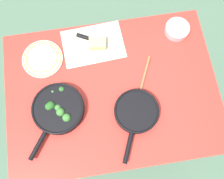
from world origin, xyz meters
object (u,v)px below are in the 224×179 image
object	(u,v)px
skillet_broccoli	(58,109)
prep_bowl_steel	(177,29)
skillet_eggs	(136,112)
wooden_spoon	(140,91)
grater_knife	(92,40)
dinner_plate_stack	(42,58)
cheese_block	(97,43)

from	to	relation	value
skillet_broccoli	prep_bowl_steel	xyz separation A→B (m)	(0.75, 0.37, -0.01)
skillet_eggs	wooden_spoon	xyz separation A→B (m)	(0.05, 0.12, -0.02)
skillet_broccoli	grater_knife	world-z (taller)	skillet_broccoli
skillet_broccoli	skillet_eggs	world-z (taller)	skillet_broccoli
skillet_broccoli	wooden_spoon	bearing A→B (deg)	128.71
prep_bowl_steel	dinner_plate_stack	bearing A→B (deg)	-175.89
skillet_eggs	prep_bowl_steel	world-z (taller)	skillet_eggs
skillet_eggs	cheese_block	distance (m)	0.46
wooden_spoon	grater_knife	xyz separation A→B (m)	(-0.22, 0.36, 0.00)
dinner_plate_stack	skillet_broccoli	bearing A→B (deg)	-78.62
cheese_block	dinner_plate_stack	distance (m)	0.33
wooden_spoon	cheese_block	xyz separation A→B (m)	(-0.20, 0.32, 0.01)
grater_knife	cheese_block	size ratio (longest dim) A/B	2.49
skillet_eggs	prep_bowl_steel	bearing A→B (deg)	166.83
skillet_broccoli	skillet_eggs	distance (m)	0.42
skillet_eggs	prep_bowl_steel	xyz separation A→B (m)	(0.33, 0.46, -0.01)
wooden_spoon	grater_knife	size ratio (longest dim) A/B	1.27
wooden_spoon	skillet_broccoli	bearing A→B (deg)	-60.42
skillet_eggs	prep_bowl_steel	size ratio (longest dim) A/B	2.66
skillet_eggs	skillet_broccoli	bearing A→B (deg)	-78.31
prep_bowl_steel	skillet_eggs	bearing A→B (deg)	-126.09
skillet_broccoli	wooden_spoon	size ratio (longest dim) A/B	1.19
skillet_eggs	grater_knife	bearing A→B (deg)	-136.85
grater_knife	prep_bowl_steel	world-z (taller)	prep_bowl_steel
skillet_eggs	wooden_spoon	world-z (taller)	skillet_eggs
grater_knife	prep_bowl_steel	xyz separation A→B (m)	(0.51, -0.02, 0.01)
grater_knife	skillet_broccoli	bearing A→B (deg)	-94.29
skillet_broccoli	wooden_spoon	world-z (taller)	skillet_broccoli
grater_knife	dinner_plate_stack	world-z (taller)	dinner_plate_stack
dinner_plate_stack	prep_bowl_steel	distance (m)	0.81
wooden_spoon	prep_bowl_steel	bearing A→B (deg)	164.90
skillet_eggs	cheese_block	xyz separation A→B (m)	(-0.15, 0.44, -0.00)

